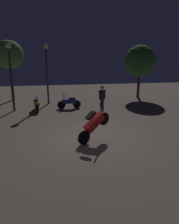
# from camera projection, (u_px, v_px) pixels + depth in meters

# --- Properties ---
(ground_plane) EXTENTS (40.00, 40.00, 0.00)m
(ground_plane) POSITION_uv_depth(u_px,v_px,m) (92.00, 138.00, 8.67)
(ground_plane) COLOR #756656
(motorcycle_red_foreground) EXTENTS (1.49, 0.91, 1.63)m
(motorcycle_red_foreground) POSITION_uv_depth(u_px,v_px,m) (94.00, 124.00, 8.18)
(motorcycle_red_foreground) COLOR black
(motorcycle_red_foreground) RESTS_ON ground_plane
(motorcycle_blue_parked_left) EXTENTS (1.66, 0.33, 1.11)m
(motorcycle_blue_parked_left) POSITION_uv_depth(u_px,v_px,m) (69.00, 102.00, 13.95)
(motorcycle_blue_parked_left) COLOR black
(motorcycle_blue_parked_left) RESTS_ON ground_plane
(motorcycle_orange_parked_right) EXTENTS (0.44, 1.66, 1.11)m
(motorcycle_orange_parked_right) POSITION_uv_depth(u_px,v_px,m) (36.00, 104.00, 13.26)
(motorcycle_orange_parked_right) COLOR black
(motorcycle_orange_parked_right) RESTS_ON ground_plane
(person_rider_beside) EXTENTS (0.60, 0.45, 1.74)m
(person_rider_beside) POSITION_uv_depth(u_px,v_px,m) (102.00, 96.00, 12.82)
(person_rider_beside) COLOR black
(person_rider_beside) RESTS_ON ground_plane
(streetlamp_near) EXTENTS (0.36, 0.36, 4.48)m
(streetlamp_near) POSITION_uv_depth(u_px,v_px,m) (47.00, 66.00, 14.88)
(streetlamp_near) COLOR #38383D
(streetlamp_near) RESTS_ON ground_plane
(streetlamp_far) EXTENTS (0.36, 0.36, 4.38)m
(streetlamp_far) POSITION_uv_depth(u_px,v_px,m) (10.00, 68.00, 12.70)
(streetlamp_far) COLOR #38383D
(streetlamp_far) RESTS_ON ground_plane
(tree_left_bg) EXTENTS (2.74, 2.74, 4.64)m
(tree_left_bg) POSITION_uv_depth(u_px,v_px,m) (140.00, 61.00, 17.53)
(tree_left_bg) COLOR #4C331E
(tree_left_bg) RESTS_ON ground_plane
(tree_center_bg) EXTENTS (2.33, 2.33, 4.93)m
(tree_center_bg) POSITION_uv_depth(u_px,v_px,m) (9.00, 55.00, 16.15)
(tree_center_bg) COLOR #4C331E
(tree_center_bg) RESTS_ON ground_plane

